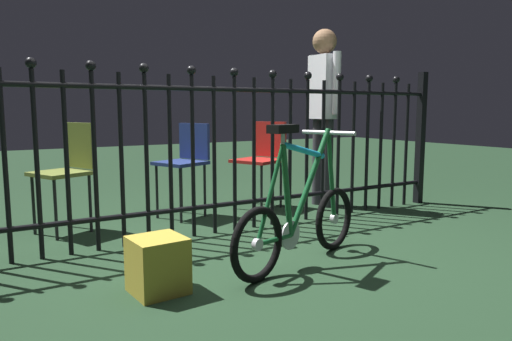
# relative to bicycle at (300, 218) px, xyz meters

# --- Properties ---
(ground_plane) EXTENTS (20.00, 20.00, 0.00)m
(ground_plane) POSITION_rel_bicycle_xyz_m (-0.10, 0.22, -0.30)
(ground_plane) COLOR #1D3621
(iron_fence) EXTENTS (4.77, 0.07, 1.34)m
(iron_fence) POSITION_rel_bicycle_xyz_m (-0.17, 0.96, 0.38)
(iron_fence) COLOR black
(iron_fence) RESTS_ON ground
(bicycle) EXTENTS (1.21, 0.51, 0.88)m
(bicycle) POSITION_rel_bicycle_xyz_m (0.00, 0.00, 0.00)
(bicycle) COLOR black
(bicycle) RESTS_ON ground
(chair_olive) EXTENTS (0.49, 0.49, 0.86)m
(chair_olive) POSITION_rel_bicycle_xyz_m (-1.07, 1.61, 0.24)
(chair_olive) COLOR black
(chair_olive) RESTS_ON ground
(chair_navy) EXTENTS (0.49, 0.49, 0.84)m
(chair_navy) POSITION_rel_bicycle_xyz_m (-0.07, 1.63, 0.24)
(chair_navy) COLOR black
(chair_navy) RESTS_ON ground
(chair_red) EXTENTS (0.53, 0.53, 0.85)m
(chair_red) POSITION_rel_bicycle_xyz_m (0.74, 1.62, 0.23)
(chair_red) COLOR black
(chair_red) RESTS_ON ground
(person_visitor) EXTENTS (0.24, 0.48, 1.75)m
(person_visitor) POSITION_rel_bicycle_xyz_m (1.30, 1.37, 0.76)
(person_visitor) COLOR #2D2D33
(person_visitor) RESTS_ON ground
(display_crate) EXTENTS (0.29, 0.29, 0.30)m
(display_crate) POSITION_rel_bicycle_xyz_m (-0.92, 0.02, -0.15)
(display_crate) COLOR #B29933
(display_crate) RESTS_ON ground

